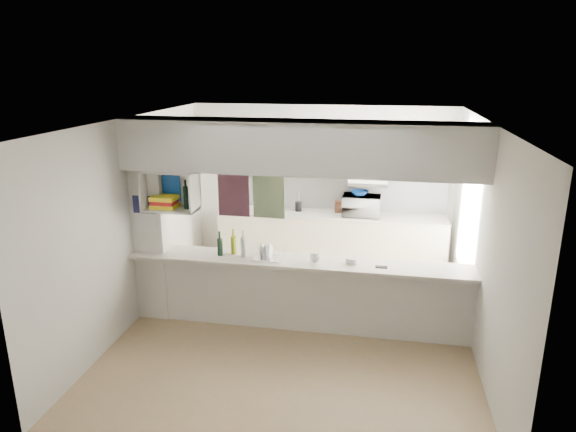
% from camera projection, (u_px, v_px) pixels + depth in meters
% --- Properties ---
extents(floor, '(4.80, 4.80, 0.00)m').
position_uv_depth(floor, '(297.00, 328.00, 6.50)').
color(floor, tan).
rests_on(floor, ground).
extents(ceiling, '(4.80, 4.80, 0.00)m').
position_uv_depth(ceiling, '(298.00, 120.00, 5.76)').
color(ceiling, white).
rests_on(ceiling, wall_back).
extents(wall_back, '(4.20, 0.00, 4.20)m').
position_uv_depth(wall_back, '(322.00, 186.00, 8.39)').
color(wall_back, silver).
rests_on(wall_back, floor).
extents(wall_left, '(0.00, 4.80, 4.80)m').
position_uv_depth(wall_left, '(135.00, 221.00, 6.50)').
color(wall_left, silver).
rests_on(wall_left, floor).
extents(wall_right, '(0.00, 4.80, 4.80)m').
position_uv_depth(wall_right, '(482.00, 241.00, 5.76)').
color(wall_right, silver).
rests_on(wall_right, floor).
extents(servery_partition, '(4.20, 0.50, 2.60)m').
position_uv_depth(servery_partition, '(284.00, 201.00, 6.06)').
color(servery_partition, silver).
rests_on(servery_partition, floor).
extents(cubby_shelf, '(0.65, 0.35, 0.50)m').
position_uv_depth(cubby_shelf, '(170.00, 193.00, 6.23)').
color(cubby_shelf, white).
rests_on(cubby_shelf, bulkhead).
extents(kitchen_run, '(3.60, 0.63, 2.24)m').
position_uv_depth(kitchen_run, '(329.00, 218.00, 8.25)').
color(kitchen_run, '#ECE7C8').
rests_on(kitchen_run, floor).
extents(microwave, '(0.59, 0.41, 0.32)m').
position_uv_depth(microwave, '(362.00, 206.00, 8.04)').
color(microwave, white).
rests_on(microwave, bench_top).
extents(bowl, '(0.27, 0.27, 0.07)m').
position_uv_depth(bowl, '(359.00, 193.00, 8.01)').
color(bowl, '#0D3D93').
rests_on(bowl, microwave).
extents(dish_rack, '(0.38, 0.29, 0.19)m').
position_uv_depth(dish_rack, '(269.00, 253.00, 6.27)').
color(dish_rack, silver).
rests_on(dish_rack, breakfast_bar).
extents(cup, '(0.15, 0.15, 0.09)m').
position_uv_depth(cup, '(315.00, 258.00, 6.12)').
color(cup, white).
rests_on(cup, dish_rack).
extents(wine_bottles, '(0.37, 0.15, 0.34)m').
position_uv_depth(wine_bottles, '(233.00, 246.00, 6.36)').
color(wine_bottles, black).
rests_on(wine_bottles, breakfast_bar).
extents(plastic_tubs, '(0.49, 0.18, 0.07)m').
position_uv_depth(plastic_tubs, '(354.00, 261.00, 6.12)').
color(plastic_tubs, silver).
rests_on(plastic_tubs, breakfast_bar).
extents(utensil_jar, '(0.11, 0.11, 0.15)m').
position_uv_depth(utensil_jar, '(298.00, 207.00, 8.30)').
color(utensil_jar, black).
rests_on(utensil_jar, bench_top).
extents(knife_block, '(0.11, 0.09, 0.19)m').
position_uv_depth(knife_block, '(338.00, 207.00, 8.21)').
color(knife_block, '#532F1C').
rests_on(knife_block, bench_top).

